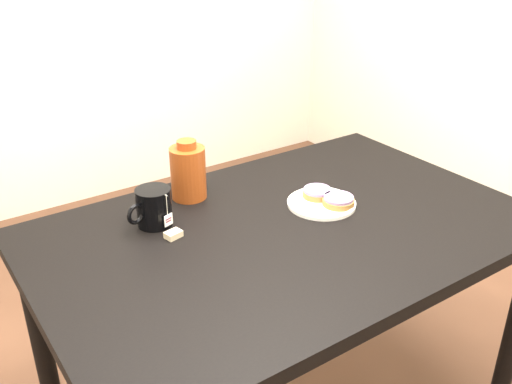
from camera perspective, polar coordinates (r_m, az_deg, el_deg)
table at (r=1.67m, az=2.98°, el=-5.92°), size 1.40×0.90×0.75m
plate at (r=1.75m, az=6.57°, el=-1.07°), size 0.21×0.21×0.02m
bagel_back at (r=1.77m, az=6.15°, el=-0.07°), size 0.11×0.11×0.03m
bagel_front at (r=1.73m, az=8.25°, el=-0.86°), size 0.12×0.12×0.03m
mug at (r=1.63m, az=-10.23°, el=-1.50°), size 0.16×0.13×0.11m
teabag_pouch at (r=1.58m, az=-8.26°, el=-4.22°), size 0.05×0.04×0.02m
bagel_package at (r=1.76m, az=-6.81°, el=2.02°), size 0.12×0.12×0.19m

